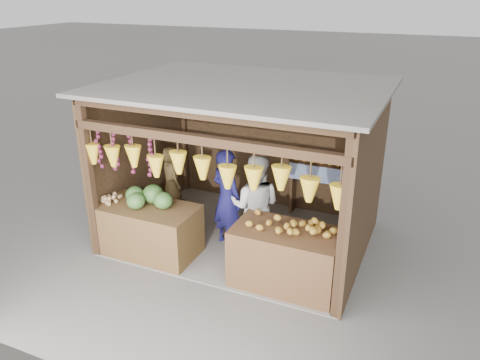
% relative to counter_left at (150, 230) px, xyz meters
% --- Properties ---
extents(ground, '(80.00, 80.00, 0.00)m').
position_rel_counter_left_xyz_m(ground, '(1.19, 1.05, -0.42)').
color(ground, '#514F49').
rests_on(ground, ground).
extents(stall_structure, '(4.30, 3.30, 2.66)m').
position_rel_counter_left_xyz_m(stall_structure, '(1.16, 1.01, 1.25)').
color(stall_structure, slate).
rests_on(stall_structure, ground).
extents(back_shelf, '(1.25, 0.32, 1.32)m').
position_rel_counter_left_xyz_m(back_shelf, '(2.24, 2.34, 0.46)').
color(back_shelf, '#382314').
rests_on(back_shelf, ground).
extents(counter_left, '(1.54, 0.85, 0.83)m').
position_rel_counter_left_xyz_m(counter_left, '(0.00, 0.00, 0.00)').
color(counter_left, '#50381A').
rests_on(counter_left, ground).
extents(counter_right, '(1.53, 0.85, 0.89)m').
position_rel_counter_left_xyz_m(counter_right, '(2.29, 0.04, 0.03)').
color(counter_right, '#4D2E19').
rests_on(counter_right, ground).
extents(stool, '(0.33, 0.33, 0.31)m').
position_rel_counter_left_xyz_m(stool, '(-0.34, 1.27, -0.26)').
color(stool, black).
rests_on(stool, ground).
extents(man_standing, '(0.73, 0.63, 1.69)m').
position_rel_counter_left_xyz_m(man_standing, '(1.03, 0.74, 0.43)').
color(man_standing, '#151347').
rests_on(man_standing, ground).
extents(woman_standing, '(0.92, 0.77, 1.69)m').
position_rel_counter_left_xyz_m(woman_standing, '(1.55, 0.68, 0.43)').
color(woman_standing, silver).
rests_on(woman_standing, ground).
extents(vendor_seated, '(0.62, 0.61, 1.08)m').
position_rel_counter_left_xyz_m(vendor_seated, '(-0.34, 1.27, 0.43)').
color(vendor_seated, brown).
rests_on(vendor_seated, stool).
extents(melon_pile, '(1.00, 0.50, 0.32)m').
position_rel_counter_left_xyz_m(melon_pile, '(-0.06, 0.03, 0.58)').
color(melon_pile, '#194713').
rests_on(melon_pile, counter_left).
extents(tanfruit_pile, '(0.34, 0.40, 0.13)m').
position_rel_counter_left_xyz_m(tanfruit_pile, '(-0.65, -0.07, 0.48)').
color(tanfruit_pile, '#A9814E').
rests_on(tanfruit_pile, counter_left).
extents(mango_pile, '(1.40, 0.64, 0.22)m').
position_rel_counter_left_xyz_m(mango_pile, '(2.31, 0.05, 0.59)').
color(mango_pile, orange).
rests_on(mango_pile, counter_right).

